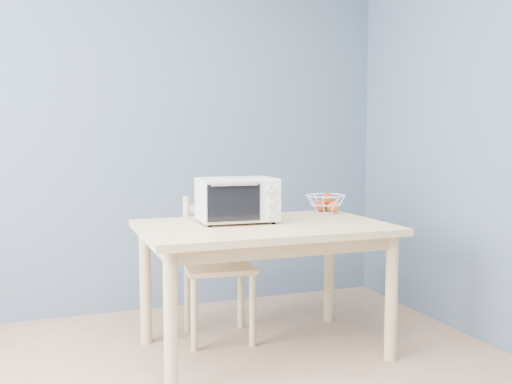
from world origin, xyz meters
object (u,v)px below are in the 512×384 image
object	(u,v)px
fruit_basket	(326,203)
dining_chair	(217,269)
toaster_oven	(234,199)
dining_table	(264,241)

from	to	relation	value
fruit_basket	dining_chair	distance (m)	0.83
fruit_basket	dining_chair	world-z (taller)	fruit_basket
toaster_oven	fruit_basket	size ratio (longest dim) A/B	1.53
dining_table	fruit_basket	size ratio (longest dim) A/B	4.69
toaster_oven	dining_chair	xyz separation A→B (m)	(-0.03, 0.23, -0.46)
dining_table	toaster_oven	size ratio (longest dim) A/B	3.06
dining_table	fruit_basket	distance (m)	0.65
dining_table	dining_chair	xyz separation A→B (m)	(-0.18, 0.33, -0.22)
dining_table	toaster_oven	bearing A→B (deg)	144.26
toaster_oven	fruit_basket	distance (m)	0.73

